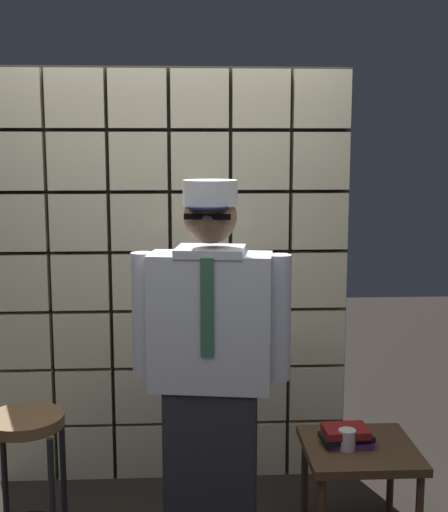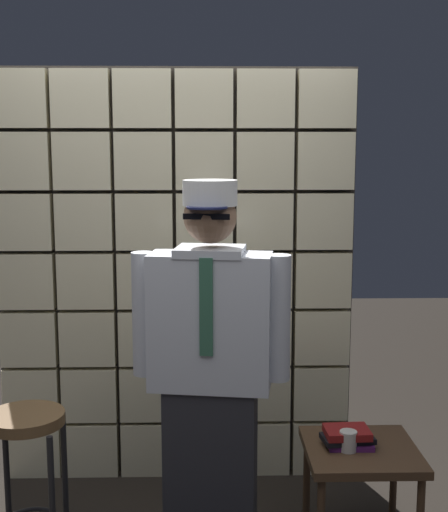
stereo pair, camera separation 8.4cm
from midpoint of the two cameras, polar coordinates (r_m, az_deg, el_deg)
name	(u,v)px [view 2 (the right image)]	position (r m, az deg, el deg)	size (l,w,h in m)	color
glass_block_wall	(175,280)	(3.91, -3.37, -1.96)	(2.00, 0.10, 2.33)	beige
standing_person	(211,371)	(3.10, -0.32, -9.38)	(0.70, 0.33, 1.74)	#28282D
bar_stool	(27,454)	(3.29, -15.02, -15.30)	(0.34, 0.34, 0.73)	brown
side_table	(361,460)	(3.48, 11.80, -15.97)	(0.52, 0.52, 0.49)	#513823
book_stack	(348,437)	(3.43, 10.78, -14.30)	(0.25, 0.17, 0.09)	#591E66
coffee_mug	(349,441)	(3.38, 10.87, -14.58)	(0.13, 0.08, 0.09)	silver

